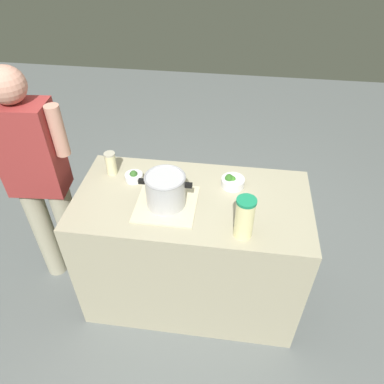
{
  "coord_description": "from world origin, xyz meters",
  "views": [
    {
      "loc": [
        -0.21,
        1.55,
        2.28
      ],
      "look_at": [
        0.0,
        0.0,
        0.95
      ],
      "focal_mm": 33.95,
      "sensor_mm": 36.0,
      "label": 1
    }
  ],
  "objects_px": {
    "cooking_pot": "(166,190)",
    "person_cook": "(40,180)",
    "mason_jar": "(111,163)",
    "broccoli_bowl_front": "(232,182)",
    "broccoli_bowl_center": "(134,176)",
    "lemonade_pitcher": "(245,218)"
  },
  "relations": [
    {
      "from": "cooking_pot",
      "to": "broccoli_bowl_center",
      "type": "height_order",
      "value": "cooking_pot"
    },
    {
      "from": "lemonade_pitcher",
      "to": "mason_jar",
      "type": "bearing_deg",
      "value": -26.73
    },
    {
      "from": "cooking_pot",
      "to": "lemonade_pitcher",
      "type": "distance_m",
      "value": 0.47
    },
    {
      "from": "lemonade_pitcher",
      "to": "mason_jar",
      "type": "height_order",
      "value": "lemonade_pitcher"
    },
    {
      "from": "mason_jar",
      "to": "broccoli_bowl_front",
      "type": "relative_size",
      "value": 1.07
    },
    {
      "from": "cooking_pot",
      "to": "person_cook",
      "type": "distance_m",
      "value": 0.84
    },
    {
      "from": "mason_jar",
      "to": "broccoli_bowl_center",
      "type": "relative_size",
      "value": 1.37
    },
    {
      "from": "mason_jar",
      "to": "cooking_pot",
      "type": "bearing_deg",
      "value": 148.27
    },
    {
      "from": "mason_jar",
      "to": "broccoli_bowl_front",
      "type": "xyz_separation_m",
      "value": [
        -0.75,
        0.02,
        -0.04
      ]
    },
    {
      "from": "mason_jar",
      "to": "broccoli_bowl_front",
      "type": "distance_m",
      "value": 0.75
    },
    {
      "from": "broccoli_bowl_front",
      "to": "lemonade_pitcher",
      "type": "bearing_deg",
      "value": 100.67
    },
    {
      "from": "cooking_pot",
      "to": "broccoli_bowl_front",
      "type": "distance_m",
      "value": 0.43
    },
    {
      "from": "lemonade_pitcher",
      "to": "broccoli_bowl_center",
      "type": "distance_m",
      "value": 0.77
    },
    {
      "from": "cooking_pot",
      "to": "broccoli_bowl_center",
      "type": "relative_size",
      "value": 2.71
    },
    {
      "from": "mason_jar",
      "to": "broccoli_bowl_center",
      "type": "distance_m",
      "value": 0.17
    },
    {
      "from": "mason_jar",
      "to": "person_cook",
      "type": "distance_m",
      "value": 0.45
    },
    {
      "from": "lemonade_pitcher",
      "to": "broccoli_bowl_center",
      "type": "height_order",
      "value": "lemonade_pitcher"
    },
    {
      "from": "person_cook",
      "to": "lemonade_pitcher",
      "type": "bearing_deg",
      "value": 166.72
    },
    {
      "from": "broccoli_bowl_center",
      "to": "mason_jar",
      "type": "bearing_deg",
      "value": -17.14
    },
    {
      "from": "lemonade_pitcher",
      "to": "person_cook",
      "type": "bearing_deg",
      "value": -13.28
    },
    {
      "from": "lemonade_pitcher",
      "to": "broccoli_bowl_front",
      "type": "bearing_deg",
      "value": -79.33
    },
    {
      "from": "broccoli_bowl_front",
      "to": "person_cook",
      "type": "height_order",
      "value": "person_cook"
    }
  ]
}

